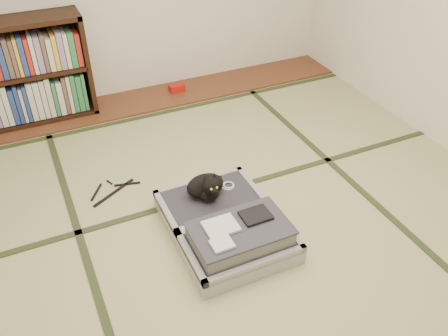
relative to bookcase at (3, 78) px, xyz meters
name	(u,v)px	position (x,y,z in m)	size (l,w,h in m)	color
floor	(239,227)	(1.23, -2.07, -0.45)	(4.50, 4.50, 0.00)	tan
wood_strip	(149,99)	(1.23, -0.07, -0.44)	(4.00, 0.50, 0.02)	brown
red_item	(177,88)	(1.54, -0.04, -0.40)	(0.15, 0.09, 0.07)	#B4140E
room_shell	(244,11)	(1.23, -2.07, 1.01)	(4.50, 4.50, 4.50)	white
tatami_borders	(210,186)	(1.23, -1.57, -0.45)	(4.00, 4.50, 0.01)	#2D381E
bookcase	(3,78)	(0.00, 0.00, 0.00)	(1.44, 0.33, 0.93)	black
suitcase	(227,227)	(1.12, -2.12, -0.36)	(0.68, 0.91, 0.27)	#A2A2A7
cat	(207,186)	(1.10, -1.83, -0.23)	(0.30, 0.31, 0.25)	black
cable_coil	(228,186)	(1.28, -1.79, -0.31)	(0.09, 0.09, 0.02)	white
hanger	(113,190)	(0.55, -1.32, -0.44)	(0.39, 0.28, 0.01)	black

